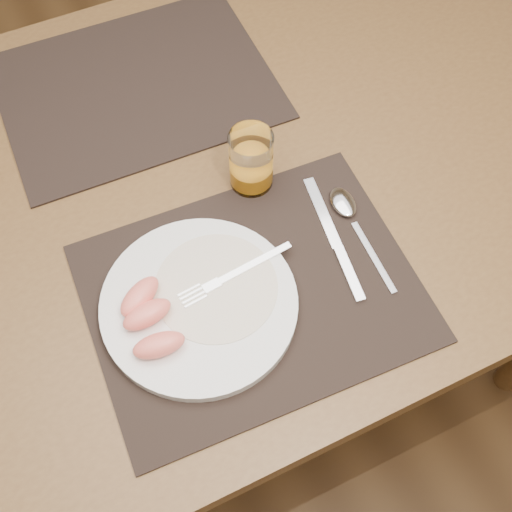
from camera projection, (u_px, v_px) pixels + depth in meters
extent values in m
plane|color=#55391D|center=(221.00, 354.00, 1.65)|extent=(5.00, 5.00, 0.00)
cube|color=brown|center=(199.00, 184.00, 1.02)|extent=(1.40, 0.90, 0.04)
cylinder|color=brown|center=(378.00, 82.00, 1.64)|extent=(0.06, 0.06, 0.71)
cube|color=black|center=(252.00, 293.00, 0.89)|extent=(0.46, 0.37, 0.00)
cube|color=black|center=(136.00, 87.00, 1.09)|extent=(0.46, 0.36, 0.00)
cylinder|color=white|center=(199.00, 304.00, 0.87)|extent=(0.27, 0.27, 0.02)
cylinder|color=white|center=(216.00, 287.00, 0.88)|extent=(0.17, 0.17, 0.00)
cube|color=silver|center=(255.00, 263.00, 0.90)|extent=(0.12, 0.02, 0.00)
cube|color=silver|center=(212.00, 286.00, 0.88)|extent=(0.03, 0.02, 0.00)
cube|color=silver|center=(192.00, 296.00, 0.87)|extent=(0.04, 0.03, 0.00)
cube|color=silver|center=(322.00, 213.00, 0.96)|extent=(0.03, 0.13, 0.00)
cube|color=silver|center=(349.00, 274.00, 0.90)|extent=(0.03, 0.09, 0.01)
cube|color=silver|center=(373.00, 257.00, 0.92)|extent=(0.02, 0.13, 0.00)
ellipsoid|color=silver|center=(343.00, 202.00, 0.96)|extent=(0.04, 0.06, 0.01)
cylinder|color=white|center=(251.00, 160.00, 0.95)|extent=(0.07, 0.07, 0.10)
cylinder|color=orange|center=(251.00, 173.00, 0.97)|extent=(0.06, 0.06, 0.03)
ellipsoid|color=#FF7D68|center=(159.00, 345.00, 0.82)|extent=(0.07, 0.04, 0.03)
ellipsoid|color=#FF7D68|center=(147.00, 314.00, 0.84)|extent=(0.07, 0.04, 0.03)
ellipsoid|color=#FF7D68|center=(140.00, 296.00, 0.86)|extent=(0.08, 0.06, 0.03)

